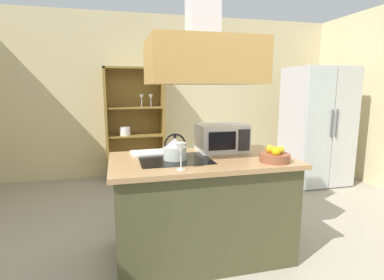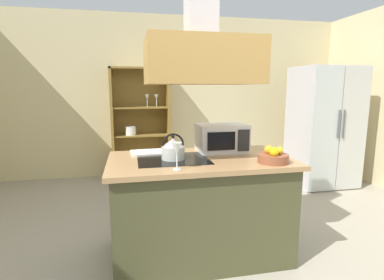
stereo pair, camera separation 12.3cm
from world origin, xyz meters
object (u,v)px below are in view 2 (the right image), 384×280
at_px(cutting_board, 149,152).
at_px(wine_glass_on_counter, 177,150).
at_px(refrigerator, 324,127).
at_px(kettle, 173,149).
at_px(fruit_bowl, 273,157).
at_px(microwave, 222,138).
at_px(dish_cabinet, 141,130).

bearing_deg(cutting_board, wine_glass_on_counter, -74.75).
xyz_separation_m(refrigerator, kettle, (-2.56, -1.60, 0.09)).
distance_m(refrigerator, kettle, 3.02).
xyz_separation_m(wine_glass_on_counter, fruit_bowl, (0.80, 0.05, -0.10)).
distance_m(cutting_board, wine_glass_on_counter, 0.65).
bearing_deg(refrigerator, wine_glass_on_counter, -143.36).
distance_m(refrigerator, fruit_bowl, 2.58).
bearing_deg(kettle, wine_glass_on_counter, -93.14).
bearing_deg(kettle, cutting_board, 122.79).
height_order(refrigerator, cutting_board, refrigerator).
distance_m(kettle, microwave, 0.56).
relative_size(dish_cabinet, cutting_board, 5.36).
height_order(dish_cabinet, wine_glass_on_counter, dish_cabinet).
xyz_separation_m(cutting_board, microwave, (0.69, -0.05, 0.12)).
xyz_separation_m(refrigerator, microwave, (-2.06, -1.36, 0.12)).
bearing_deg(wine_glass_on_counter, refrigerator, 36.64).
bearing_deg(dish_cabinet, wine_glass_on_counter, -86.63).
xyz_separation_m(dish_cabinet, cutting_board, (0.00, -2.27, 0.10)).
bearing_deg(wine_glass_on_counter, microwave, 47.20).
distance_m(cutting_board, fruit_bowl, 1.12).
height_order(refrigerator, fruit_bowl, refrigerator).
bearing_deg(dish_cabinet, kettle, -85.82).
height_order(dish_cabinet, fruit_bowl, dish_cabinet).
relative_size(cutting_board, fruit_bowl, 1.37).
relative_size(cutting_board, microwave, 0.74).
relative_size(refrigerator, microwave, 3.94).
xyz_separation_m(microwave, wine_glass_on_counter, (-0.52, -0.56, 0.02)).
bearing_deg(microwave, fruit_bowl, -61.32).
height_order(refrigerator, microwave, refrigerator).
bearing_deg(microwave, cutting_board, 176.25).
bearing_deg(fruit_bowl, kettle, 160.74).
distance_m(cutting_board, microwave, 0.70).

